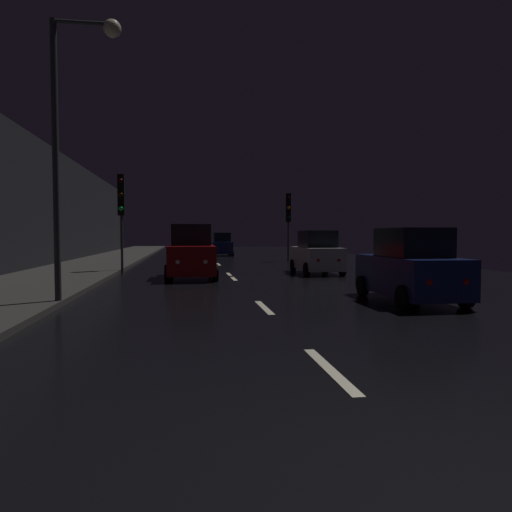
% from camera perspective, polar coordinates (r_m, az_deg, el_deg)
% --- Properties ---
extents(ground, '(26.76, 84.00, 0.02)m').
position_cam_1_polar(ground, '(27.68, -4.37, -1.18)').
color(ground, black).
extents(sidewalk_left, '(4.40, 84.00, 0.15)m').
position_cam_1_polar(sidewalk_left, '(28.11, -19.13, -1.08)').
color(sidewalk_left, '#33302D').
rests_on(sidewalk_left, ground).
extents(building_facade_left, '(0.80, 63.00, 6.77)m').
position_cam_1_polar(building_facade_left, '(25.37, -26.56, 5.88)').
color(building_facade_left, black).
rests_on(building_facade_left, ground).
extents(lane_centerline, '(0.16, 24.76, 0.01)m').
position_cam_1_polar(lane_centerline, '(17.55, -2.10, -3.30)').
color(lane_centerline, beige).
rests_on(lane_centerline, ground).
extents(traffic_light_far_right, '(0.33, 0.47, 4.56)m').
position_cam_1_polar(traffic_light_far_right, '(32.11, 3.90, 5.22)').
color(traffic_light_far_right, '#38383A').
rests_on(traffic_light_far_right, ground).
extents(traffic_light_far_left, '(0.31, 0.46, 4.59)m').
position_cam_1_polar(traffic_light_far_left, '(23.06, -15.84, 6.23)').
color(traffic_light_far_left, '#38383A').
rests_on(traffic_light_far_left, ground).
extents(streetlamp_overhead, '(1.70, 0.44, 7.15)m').
position_cam_1_polar(streetlamp_overhead, '(13.08, -20.94, 15.40)').
color(streetlamp_overhead, '#2D2D30').
rests_on(streetlamp_overhead, ground).
extents(car_approaching_headlights, '(2.04, 4.41, 2.22)m').
position_cam_1_polar(car_approaching_headlights, '(19.91, -7.78, 0.29)').
color(car_approaching_headlights, maroon).
rests_on(car_approaching_headlights, ground).
extents(car_parked_right_near, '(1.82, 3.93, 1.98)m').
position_cam_1_polar(car_parked_right_near, '(13.48, 17.99, -1.37)').
color(car_parked_right_near, '#141E51').
rests_on(car_parked_right_near, ground).
extents(car_parked_right_far, '(1.82, 3.94, 1.98)m').
position_cam_1_polar(car_parked_right_far, '(22.23, 7.28, 0.25)').
color(car_parked_right_far, silver).
rests_on(car_parked_right_far, ground).
extents(car_distant_taillights, '(1.80, 3.89, 1.96)m').
position_cam_1_polar(car_distant_taillights, '(40.76, -4.12, 1.30)').
color(car_distant_taillights, '#141E51').
rests_on(car_distant_taillights, ground).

